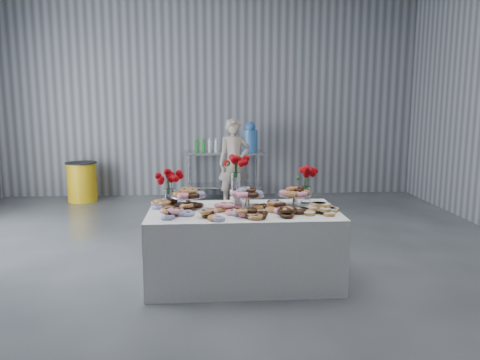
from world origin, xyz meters
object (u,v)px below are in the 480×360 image
object	(u,v)px
prep_table	(224,166)
trash_barrel	(82,182)
display_table	(243,246)
water_jug	(250,138)
person	(234,163)

from	to	relation	value
prep_table	trash_barrel	size ratio (longest dim) A/B	2.06
display_table	trash_barrel	distance (m)	4.90
water_jug	person	xyz separation A→B (m)	(-0.34, -0.68, -0.38)
display_table	water_jug	xyz separation A→B (m)	(0.43, 4.19, 0.77)
person	water_jug	bearing A→B (deg)	53.34
display_table	prep_table	world-z (taller)	prep_table
water_jug	trash_barrel	distance (m)	3.22
water_jug	person	world-z (taller)	person
prep_table	person	xyz separation A→B (m)	(0.16, -0.68, 0.15)
display_table	prep_table	xyz separation A→B (m)	(-0.07, 4.19, 0.24)
prep_table	trash_barrel	distance (m)	2.64
prep_table	display_table	bearing A→B (deg)	-89.06
display_table	person	size ratio (longest dim) A/B	1.24
trash_barrel	water_jug	bearing A→B (deg)	1.60
person	trash_barrel	bearing A→B (deg)	158.06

